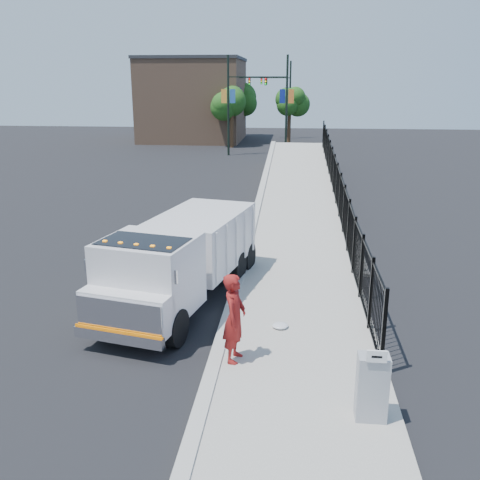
# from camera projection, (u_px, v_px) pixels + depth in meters

# --- Properties ---
(ground) EXTENTS (120.00, 120.00, 0.00)m
(ground) POSITION_uv_depth(u_px,v_px,m) (226.00, 326.00, 13.60)
(ground) COLOR black
(ground) RESTS_ON ground
(sidewalk) EXTENTS (3.55, 12.00, 0.12)m
(sidewalk) POSITION_uv_depth(u_px,v_px,m) (303.00, 368.00, 11.49)
(sidewalk) COLOR #9E998E
(sidewalk) RESTS_ON ground
(curb) EXTENTS (0.30, 12.00, 0.16)m
(curb) POSITION_uv_depth(u_px,v_px,m) (215.00, 363.00, 11.68)
(curb) COLOR #ADAAA3
(curb) RESTS_ON ground
(ramp) EXTENTS (3.95, 24.06, 3.19)m
(ramp) POSITION_uv_depth(u_px,v_px,m) (303.00, 197.00, 28.65)
(ramp) COLOR #9E998E
(ramp) RESTS_ON ground
(iron_fence) EXTENTS (0.10, 28.00, 1.80)m
(iron_fence) POSITION_uv_depth(u_px,v_px,m) (336.00, 197.00, 24.44)
(iron_fence) COLOR black
(iron_fence) RESTS_ON ground
(truck) EXTENTS (3.69, 7.31, 2.40)m
(truck) POSITION_uv_depth(u_px,v_px,m) (180.00, 257.00, 14.69)
(truck) COLOR black
(truck) RESTS_ON ground
(worker) EXTENTS (0.58, 0.79, 1.99)m
(worker) POSITION_uv_depth(u_px,v_px,m) (234.00, 318.00, 11.45)
(worker) COLOR maroon
(worker) RESTS_ON sidewalk
(utility_cabinet) EXTENTS (0.55, 0.40, 1.25)m
(utility_cabinet) POSITION_uv_depth(u_px,v_px,m) (372.00, 387.00, 9.53)
(utility_cabinet) COLOR gray
(utility_cabinet) RESTS_ON sidewalk
(arrow_sign) EXTENTS (0.35, 0.04, 0.22)m
(arrow_sign) POSITION_uv_depth(u_px,v_px,m) (377.00, 356.00, 9.11)
(arrow_sign) COLOR white
(arrow_sign) RESTS_ON utility_cabinet
(debris) EXTENTS (0.41, 0.41, 0.10)m
(debris) POSITION_uv_depth(u_px,v_px,m) (280.00, 325.00, 13.24)
(debris) COLOR silver
(debris) RESTS_ON sidewalk
(light_pole_0) EXTENTS (3.77, 0.22, 8.00)m
(light_pole_0) POSITION_uv_depth(u_px,v_px,m) (232.00, 102.00, 43.59)
(light_pole_0) COLOR black
(light_pole_0) RESTS_ON ground
(light_pole_1) EXTENTS (3.78, 0.22, 8.00)m
(light_pole_1) POSITION_uv_depth(u_px,v_px,m) (283.00, 102.00, 43.34)
(light_pole_1) COLOR black
(light_pole_1) RESTS_ON ground
(light_pole_2) EXTENTS (3.77, 0.22, 8.00)m
(light_pole_2) POSITION_uv_depth(u_px,v_px,m) (238.00, 98.00, 52.46)
(light_pole_2) COLOR black
(light_pole_2) RESTS_ON ground
(light_pole_3) EXTENTS (3.77, 0.22, 8.00)m
(light_pole_3) POSITION_uv_depth(u_px,v_px,m) (287.00, 97.00, 56.53)
(light_pole_3) COLOR black
(light_pole_3) RESTS_ON ground
(tree_0) EXTENTS (2.76, 2.76, 5.38)m
(tree_0) POSITION_uv_depth(u_px,v_px,m) (232.00, 104.00, 48.99)
(tree_0) COLOR #382314
(tree_0) RESTS_ON ground
(tree_1) EXTENTS (2.14, 2.14, 5.07)m
(tree_1) POSITION_uv_depth(u_px,v_px,m) (290.00, 104.00, 51.08)
(tree_1) COLOR #382314
(tree_1) RESTS_ON ground
(tree_2) EXTENTS (3.32, 3.32, 5.66)m
(tree_2) POSITION_uv_depth(u_px,v_px,m) (241.00, 100.00, 58.98)
(tree_2) COLOR #382314
(tree_2) RESTS_ON ground
(building) EXTENTS (10.00, 10.00, 8.00)m
(building) POSITION_uv_depth(u_px,v_px,m) (194.00, 101.00, 55.29)
(building) COLOR #8C664C
(building) RESTS_ON ground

